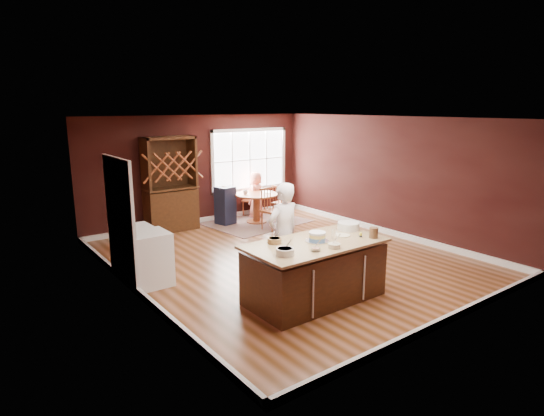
# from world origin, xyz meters

# --- Properties ---
(room_shell) EXTENTS (7.00, 7.00, 7.00)m
(room_shell) POSITION_xyz_m (0.00, 0.00, 1.35)
(room_shell) COLOR brown
(room_shell) RESTS_ON ground
(window) EXTENTS (2.36, 0.10, 1.66)m
(window) POSITION_xyz_m (1.50, 3.47, 1.50)
(window) COLOR white
(window) RESTS_ON room_shell
(doorway) EXTENTS (0.08, 1.26, 2.13)m
(doorway) POSITION_xyz_m (-2.97, 0.60, 1.02)
(doorway) COLOR white
(doorway) RESTS_ON room_shell
(kitchen_island) EXTENTS (2.15, 1.13, 0.92)m
(kitchen_island) POSITION_xyz_m (-0.84, -1.78, 0.44)
(kitchen_island) COLOR black
(kitchen_island) RESTS_ON ground
(dining_table) EXTENTS (1.10, 1.10, 0.75)m
(dining_table) POSITION_xyz_m (1.13, 2.62, 0.53)
(dining_table) COLOR brown
(dining_table) RESTS_ON ground
(baker) EXTENTS (0.66, 0.46, 1.72)m
(baker) POSITION_xyz_m (-0.85, -1.00, 0.86)
(baker) COLOR silver
(baker) RESTS_ON ground
(layer_cake) EXTENTS (0.36, 0.36, 0.15)m
(layer_cake) POSITION_xyz_m (-0.79, -1.76, 0.99)
(layer_cake) COLOR white
(layer_cake) RESTS_ON kitchen_island
(bowl_blue) EXTENTS (0.25, 0.25, 0.10)m
(bowl_blue) POSITION_xyz_m (-1.58, -1.98, 0.97)
(bowl_blue) COLOR white
(bowl_blue) RESTS_ON kitchen_island
(bowl_yellow) EXTENTS (0.21, 0.21, 0.08)m
(bowl_yellow) POSITION_xyz_m (-1.36, -1.45, 0.96)
(bowl_yellow) COLOR olive
(bowl_yellow) RESTS_ON kitchen_island
(bowl_pink) EXTENTS (0.14, 0.14, 0.05)m
(bowl_pink) POSITION_xyz_m (-1.13, -2.11, 0.95)
(bowl_pink) COLOR silver
(bowl_pink) RESTS_ON kitchen_island
(bowl_olive) EXTENTS (0.18, 0.18, 0.07)m
(bowl_olive) POSITION_xyz_m (-0.81, -2.16, 0.95)
(bowl_olive) COLOR beige
(bowl_olive) RESTS_ON kitchen_island
(drinking_glass) EXTENTS (0.08, 0.08, 0.16)m
(drinking_glass) POSITION_xyz_m (-0.49, -1.82, 1.00)
(drinking_glass) COLOR silver
(drinking_glass) RESTS_ON kitchen_island
(dinner_plate) EXTENTS (0.24, 0.24, 0.02)m
(dinner_plate) POSITION_xyz_m (-0.27, -1.78, 0.93)
(dinner_plate) COLOR beige
(dinner_plate) RESTS_ON kitchen_island
(white_tub) EXTENTS (0.36, 0.36, 0.12)m
(white_tub) POSITION_xyz_m (0.07, -1.58, 0.98)
(white_tub) COLOR white
(white_tub) RESTS_ON kitchen_island
(stoneware_crock) EXTENTS (0.14, 0.14, 0.16)m
(stoneware_crock) POSITION_xyz_m (0.03, -2.15, 1.00)
(stoneware_crock) COLOR brown
(stoneware_crock) RESTS_ON kitchen_island
(toy_figurine) EXTENTS (0.05, 0.05, 0.08)m
(toy_figurine) POSITION_xyz_m (-0.10, -2.01, 0.96)
(toy_figurine) COLOR yellow
(toy_figurine) RESTS_ON kitchen_island
(rug) EXTENTS (2.58, 2.11, 0.01)m
(rug) POSITION_xyz_m (1.13, 2.62, 0.01)
(rug) COLOR brown
(rug) RESTS_ON ground
(chair_east) EXTENTS (0.46, 0.47, 0.92)m
(chair_east) POSITION_xyz_m (1.89, 2.59, 0.46)
(chair_east) COLOR brown
(chair_east) RESTS_ON ground
(chair_south) EXTENTS (0.50, 0.49, 1.02)m
(chair_south) POSITION_xyz_m (1.03, 1.84, 0.51)
(chair_south) COLOR brown
(chair_south) RESTS_ON ground
(chair_north) EXTENTS (0.53, 0.53, 0.92)m
(chair_north) POSITION_xyz_m (1.45, 3.39, 0.46)
(chair_north) COLOR brown
(chair_north) RESTS_ON ground
(seated_woman) EXTENTS (0.71, 0.65, 1.22)m
(seated_woman) POSITION_xyz_m (1.46, 3.11, 0.61)
(seated_woman) COLOR #E87C68
(seated_woman) RESTS_ON ground
(high_chair) EXTENTS (0.48, 0.48, 0.99)m
(high_chair) POSITION_xyz_m (0.42, 2.97, 0.50)
(high_chair) COLOR black
(high_chair) RESTS_ON ground
(toddler) EXTENTS (0.18, 0.14, 0.26)m
(toddler) POSITION_xyz_m (0.38, 2.97, 0.81)
(toddler) COLOR #8CA5BF
(toddler) RESTS_ON high_chair
(table_plate) EXTENTS (0.19, 0.19, 0.01)m
(table_plate) POSITION_xyz_m (1.43, 2.56, 0.76)
(table_plate) COLOR beige
(table_plate) RESTS_ON dining_table
(table_cup) EXTENTS (0.15, 0.15, 0.10)m
(table_cup) POSITION_xyz_m (0.88, 2.74, 0.80)
(table_cup) COLOR silver
(table_cup) RESTS_ON dining_table
(hutch) EXTENTS (1.21, 0.51, 2.23)m
(hutch) POSITION_xyz_m (-0.91, 3.22, 1.11)
(hutch) COLOR black
(hutch) RESTS_ON ground
(washer) EXTENTS (0.62, 0.60, 0.90)m
(washer) POSITION_xyz_m (-2.64, 0.28, 0.45)
(washer) COLOR white
(washer) RESTS_ON ground
(dryer) EXTENTS (0.59, 0.58, 0.86)m
(dryer) POSITION_xyz_m (-2.64, 0.92, 0.43)
(dryer) COLOR white
(dryer) RESTS_ON ground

